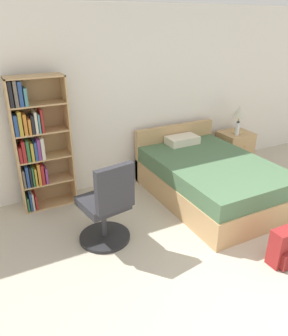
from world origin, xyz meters
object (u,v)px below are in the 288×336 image
water_bottle (237,129)px  bed (209,178)px  table_lamp (240,113)px  office_chair (107,208)px  nightstand (234,149)px  bookshelf (36,144)px  backpack_red (285,248)px

water_bottle → bed: bearing=-148.8°
bed → water_bottle: bearing=31.2°
table_lamp → water_bottle: (-0.08, -0.08, -0.25)m
office_chair → nightstand: bearing=21.3°
nightstand → water_bottle: bearing=-128.5°
nightstand → table_lamp: (-0.01, -0.03, 0.66)m
office_chair → water_bottle: (2.74, 0.99, 0.26)m
bookshelf → nightstand: bearing=-1.7°
water_bottle → table_lamp: bearing=44.9°
bed → table_lamp: bearing=32.4°
office_chair → table_lamp: table_lamp is taller
water_bottle → backpack_red: water_bottle is taller
office_chair → nightstand: office_chair is taller
bed → backpack_red: size_ratio=4.97×
bed → office_chair: size_ratio=1.99×
bed → table_lamp: size_ratio=4.34×
nightstand → table_lamp: size_ratio=1.26×
office_chair → water_bottle: 2.92m
nightstand → backpack_red: 2.64m
bookshelf → backpack_red: (2.01, -2.39, -0.71)m
nightstand → water_bottle: water_bottle is taller
water_bottle → backpack_red: bearing=-119.4°
bookshelf → backpack_red: size_ratio=4.26×
water_bottle → bookshelf: bearing=176.2°
bed → water_bottle: (1.04, 0.63, 0.41)m
nightstand → backpack_red: (-1.32, -2.29, -0.10)m
office_chair → nightstand: (2.83, 1.10, -0.16)m
bed → backpack_red: bearing=-96.9°
bed → nightstand: bearing=33.4°
nightstand → water_bottle: size_ratio=2.52×
water_bottle → backpack_red: size_ratio=0.57×
office_chair → bed: bearing=11.8°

